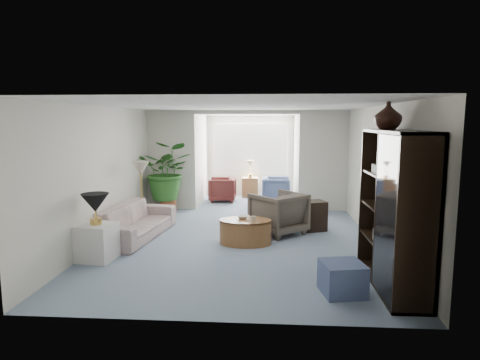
# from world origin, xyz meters

# --- Properties ---
(floor) EXTENTS (6.00, 6.00, 0.00)m
(floor) POSITION_xyz_m (0.00, 0.00, 0.00)
(floor) COLOR #8094A9
(floor) RESTS_ON ground
(sunroom_floor) EXTENTS (2.60, 2.60, 0.00)m
(sunroom_floor) POSITION_xyz_m (0.00, 4.10, 0.00)
(sunroom_floor) COLOR #8094A9
(sunroom_floor) RESTS_ON ground
(back_pier_left) EXTENTS (1.20, 0.12, 2.50)m
(back_pier_left) POSITION_xyz_m (-1.90, 3.00, 1.25)
(back_pier_left) COLOR beige
(back_pier_left) RESTS_ON ground
(back_pier_right) EXTENTS (1.20, 0.12, 2.50)m
(back_pier_right) POSITION_xyz_m (1.90, 3.00, 1.25)
(back_pier_right) COLOR beige
(back_pier_right) RESTS_ON ground
(back_header) EXTENTS (2.60, 0.12, 0.10)m
(back_header) POSITION_xyz_m (0.00, 3.00, 2.45)
(back_header) COLOR beige
(back_header) RESTS_ON back_pier_left
(window_pane) EXTENTS (2.20, 0.02, 1.50)m
(window_pane) POSITION_xyz_m (0.00, 5.18, 1.40)
(window_pane) COLOR white
(window_blinds) EXTENTS (2.20, 0.02, 1.50)m
(window_blinds) POSITION_xyz_m (0.00, 5.15, 1.40)
(window_blinds) COLOR white
(framed_picture) EXTENTS (0.04, 0.50, 0.40)m
(framed_picture) POSITION_xyz_m (2.46, -0.10, 1.70)
(framed_picture) COLOR #B9B194
(sofa) EXTENTS (1.11, 2.26, 0.63)m
(sofa) POSITION_xyz_m (-2.00, 0.33, 0.32)
(sofa) COLOR beige
(sofa) RESTS_ON ground
(end_table) EXTENTS (0.60, 0.60, 0.59)m
(end_table) POSITION_xyz_m (-2.20, -1.02, 0.29)
(end_table) COLOR silver
(end_table) RESTS_ON ground
(table_lamp) EXTENTS (0.44, 0.44, 0.30)m
(table_lamp) POSITION_xyz_m (-2.20, -1.02, 0.94)
(table_lamp) COLOR black
(table_lamp) RESTS_ON end_table
(floor_lamp) EXTENTS (0.36, 0.36, 0.28)m
(floor_lamp) POSITION_xyz_m (-2.12, 1.15, 1.25)
(floor_lamp) COLOR beige
(floor_lamp) RESTS_ON ground
(coffee_table) EXTENTS (1.01, 1.01, 0.45)m
(coffee_table) POSITION_xyz_m (0.14, 0.04, 0.23)
(coffee_table) COLOR brown
(coffee_table) RESTS_ON ground
(coffee_bowl) EXTENTS (0.23, 0.23, 0.05)m
(coffee_bowl) POSITION_xyz_m (0.09, 0.14, 0.48)
(coffee_bowl) COLOR white
(coffee_bowl) RESTS_ON coffee_table
(coffee_cup) EXTENTS (0.10, 0.10, 0.09)m
(coffee_cup) POSITION_xyz_m (0.29, -0.06, 0.49)
(coffee_cup) COLOR beige
(coffee_cup) RESTS_ON coffee_table
(wingback_chair) EXTENTS (1.27, 1.27, 0.83)m
(wingback_chair) POSITION_xyz_m (0.75, 0.80, 0.42)
(wingback_chair) COLOR #5F574B
(wingback_chair) RESTS_ON ground
(side_table_dark) EXTENTS (0.62, 0.56, 0.61)m
(side_table_dark) POSITION_xyz_m (1.45, 1.10, 0.30)
(side_table_dark) COLOR black
(side_table_dark) RESTS_ON ground
(entertainment_cabinet) EXTENTS (0.51, 1.90, 2.11)m
(entertainment_cabinet) POSITION_xyz_m (2.23, -1.76, 1.05)
(entertainment_cabinet) COLOR black
(entertainment_cabinet) RESTS_ON ground
(cabinet_urn) EXTENTS (0.38, 0.38, 0.39)m
(cabinet_urn) POSITION_xyz_m (2.23, -1.26, 2.31)
(cabinet_urn) COLOR black
(cabinet_urn) RESTS_ON entertainment_cabinet
(ottoman) EXTENTS (0.60, 0.60, 0.41)m
(ottoman) POSITION_xyz_m (1.51, -2.11, 0.21)
(ottoman) COLOR slate
(ottoman) RESTS_ON ground
(plant_pot) EXTENTS (0.40, 0.40, 0.32)m
(plant_pot) POSITION_xyz_m (-1.91, 2.57, 0.16)
(plant_pot) COLOR brown
(plant_pot) RESTS_ON ground
(house_plant) EXTENTS (1.28, 1.11, 1.43)m
(house_plant) POSITION_xyz_m (-1.91, 2.57, 1.03)
(house_plant) COLOR #2A6221
(house_plant) RESTS_ON plant_pot
(sunroom_chair_blue) EXTENTS (0.77, 0.75, 0.70)m
(sunroom_chair_blue) POSITION_xyz_m (0.76, 4.10, 0.35)
(sunroom_chair_blue) COLOR slate
(sunroom_chair_blue) RESTS_ON ground
(sunroom_chair_maroon) EXTENTS (0.73, 0.71, 0.67)m
(sunroom_chair_maroon) POSITION_xyz_m (-0.74, 4.10, 0.33)
(sunroom_chair_maroon) COLOR #59251E
(sunroom_chair_maroon) RESTS_ON ground
(sunroom_table) EXTENTS (0.47, 0.37, 0.58)m
(sunroom_table) POSITION_xyz_m (0.01, 4.85, 0.29)
(sunroom_table) COLOR brown
(sunroom_table) RESTS_ON ground
(shelf_clutter) EXTENTS (0.30, 1.05, 1.06)m
(shelf_clutter) POSITION_xyz_m (2.18, -1.87, 1.09)
(shelf_clutter) COLOR black
(shelf_clutter) RESTS_ON entertainment_cabinet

